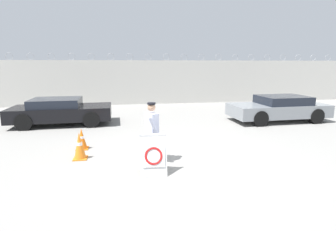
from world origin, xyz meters
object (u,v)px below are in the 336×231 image
Objects in this scene: security_guard at (152,130)px; parked_car_far_side at (279,108)px; traffic_cone_near at (80,146)px; barricade_sign at (153,154)px; traffic_cone_mid at (82,139)px; parked_car_front_coupe at (61,111)px.

parked_car_far_side is (6.72, 4.55, -0.32)m from security_guard.
parked_car_far_side is at bearing 24.04° from traffic_cone_near.
barricade_sign is at bearing 36.16° from parked_car_far_side.
security_guard reaches higher than parked_car_far_side.
parked_car_front_coupe reaches higher than traffic_cone_mid.
parked_car_far_side is (6.76, 5.28, 0.13)m from barricade_sign.
parked_car_far_side is (8.88, 2.98, 0.29)m from traffic_cone_mid.
security_guard is (0.04, 0.73, 0.45)m from barricade_sign.
traffic_cone_near is (-2.07, 0.63, -0.56)m from security_guard.
parked_car_far_side is (8.79, 3.92, 0.24)m from traffic_cone_near.
security_guard is 2.15× the size of traffic_cone_near.
parked_car_front_coupe is at bearing 111.08° from traffic_cone_mid.
barricade_sign is 0.23× the size of parked_car_front_coupe.
parked_car_far_side is at bearing 97.77° from security_guard.
traffic_cone_mid is 0.15× the size of parked_car_far_side.
parked_car_far_side reaches higher than barricade_sign.
parked_car_front_coupe is (-1.59, 4.83, 0.23)m from traffic_cone_near.
barricade_sign reaches higher than traffic_cone_mid.
barricade_sign reaches higher than traffic_cone_near.
traffic_cone_mid is at bearing 16.74° from parked_car_far_side.
traffic_cone_near is at bearing 149.97° from barricade_sign.
parked_car_front_coupe is at bearing -172.51° from security_guard.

